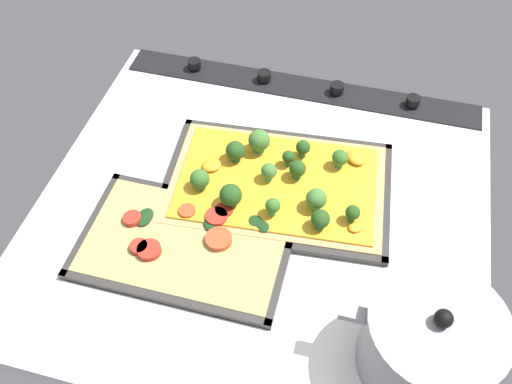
# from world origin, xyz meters

# --- Properties ---
(ground_plane) EXTENTS (0.77, 0.72, 0.03)m
(ground_plane) POSITION_xyz_m (0.00, 0.00, -0.01)
(ground_plane) COLOR white
(stove_control_panel) EXTENTS (0.74, 0.07, 0.03)m
(stove_control_panel) POSITION_xyz_m (0.00, -0.33, 0.01)
(stove_control_panel) COLOR black
(stove_control_panel) RESTS_ON ground_plane
(baking_tray_front) EXTENTS (0.42, 0.30, 0.01)m
(baking_tray_front) POSITION_xyz_m (-0.02, -0.05, 0.00)
(baking_tray_front) COLOR #33302D
(baking_tray_front) RESTS_ON ground_plane
(broccoli_pizza) EXTENTS (0.39, 0.27, 0.06)m
(broccoli_pizza) POSITION_xyz_m (-0.01, -0.05, 0.02)
(broccoli_pizza) COLOR tan
(broccoli_pizza) RESTS_ON baking_tray_front
(baking_tray_back) EXTENTS (0.34, 0.22, 0.01)m
(baking_tray_back) POSITION_xyz_m (0.10, 0.11, 0.00)
(baking_tray_back) COLOR #33302D
(baking_tray_back) RESTS_ON ground_plane
(veggie_pizza_back) EXTENTS (0.32, 0.19, 0.02)m
(veggie_pizza_back) POSITION_xyz_m (0.10, 0.10, 0.01)
(veggie_pizza_back) COLOR tan
(veggie_pizza_back) RESTS_ON baking_tray_back
(cooking_pot) EXTENTS (0.25, 0.18, 0.15)m
(cooking_pot) POSITION_xyz_m (-0.28, 0.21, 0.06)
(cooking_pot) COLOR gray
(cooking_pot) RESTS_ON ground_plane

